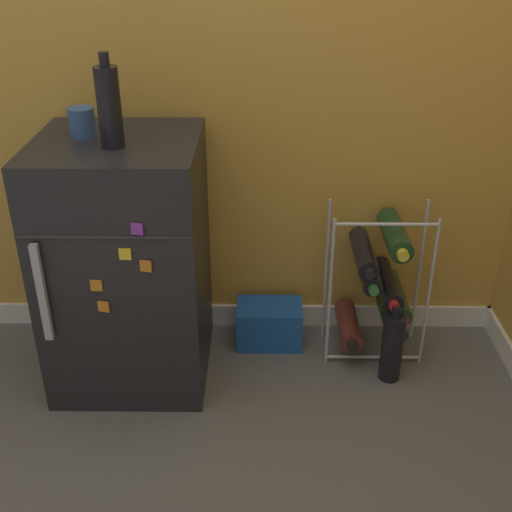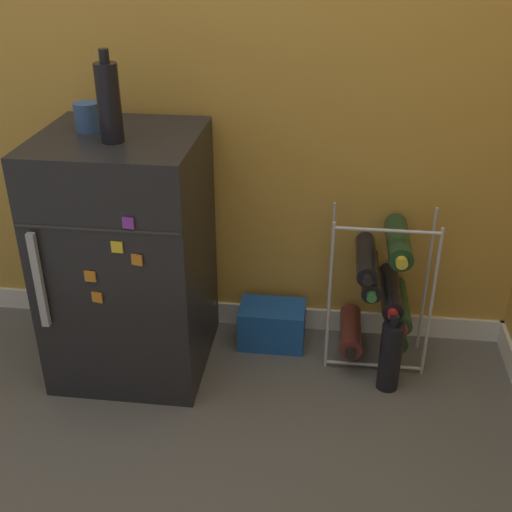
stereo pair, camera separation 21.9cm
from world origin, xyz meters
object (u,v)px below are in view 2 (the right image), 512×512
at_px(mini_fridge, 129,256).
at_px(fridge_top_bottle, 109,102).
at_px(wine_rack, 381,290).
at_px(fridge_top_cup, 87,117).
at_px(loose_bottle_floor, 390,356).
at_px(soda_box, 272,325).

height_order(mini_fridge, fridge_top_bottle, fridge_top_bottle).
relative_size(wine_rack, fridge_top_cup, 6.46).
distance_m(mini_fridge, loose_bottle_floor, 0.97).
xyz_separation_m(wine_rack, soda_box, (-0.39, 0.05, -0.21)).
xyz_separation_m(fridge_top_cup, fridge_top_bottle, (0.11, -0.10, 0.08)).
bearing_deg(wine_rack, fridge_top_bottle, -168.66).
bearing_deg(soda_box, fridge_top_cup, -168.13).
bearing_deg(soda_box, loose_bottle_floor, -26.52).
bearing_deg(loose_bottle_floor, wine_rack, 102.45).
height_order(soda_box, fridge_top_bottle, fridge_top_bottle).
bearing_deg(soda_box, mini_fridge, -161.90).
xyz_separation_m(wine_rack, fridge_top_cup, (-0.98, -0.08, 0.62)).
distance_m(fridge_top_bottle, loose_bottle_floor, 1.25).
distance_m(mini_fridge, soda_box, 0.62).
height_order(fridge_top_cup, loose_bottle_floor, fridge_top_cup).
distance_m(wine_rack, fridge_top_bottle, 1.13).
xyz_separation_m(mini_fridge, soda_box, (0.49, 0.16, -0.35)).
bearing_deg(fridge_top_bottle, loose_bottle_floor, 0.40).
xyz_separation_m(mini_fridge, wine_rack, (0.88, 0.11, -0.14)).
height_order(mini_fridge, soda_box, mini_fridge).
bearing_deg(soda_box, wine_rack, -6.83).
height_order(fridge_top_cup, fridge_top_bottle, fridge_top_bottle).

